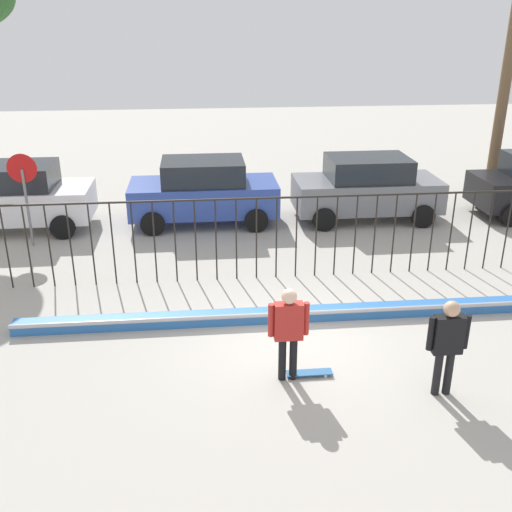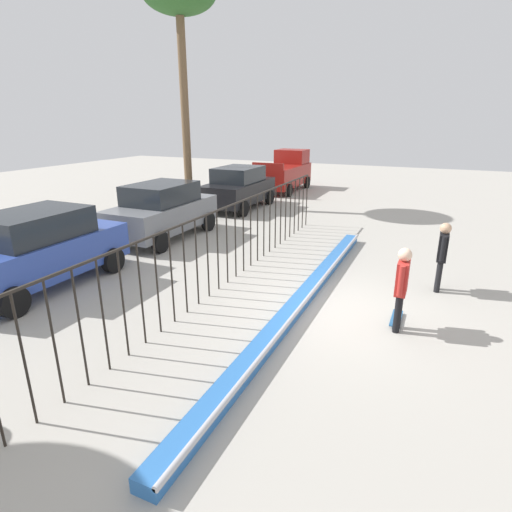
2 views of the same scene
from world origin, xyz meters
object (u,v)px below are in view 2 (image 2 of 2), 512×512
object	(u,v)px
parked_car_blue	(37,249)
palm_tree_tall	(179,0)
camera_operator	(442,251)
skateboard	(396,318)
pickup_truck	(284,172)
skateboarder	(402,282)
parked_car_black	(239,187)
parked_car_gray	(162,210)

from	to	relation	value
parked_car_blue	palm_tree_tall	world-z (taller)	palm_tree_tall
camera_operator	palm_tree_tall	world-z (taller)	palm_tree_tall
skateboard	pickup_truck	bearing A→B (deg)	15.14
skateboarder	pickup_truck	xyz separation A→B (m)	(14.81, 7.92, 0.02)
pickup_truck	parked_car_black	bearing A→B (deg)	176.17
parked_car_gray	palm_tree_tall	distance (m)	9.38
pickup_truck	palm_tree_tall	distance (m)	10.11
parked_car_blue	parked_car_gray	bearing A→B (deg)	-5.05
parked_car_blue	palm_tree_tall	distance (m)	12.65
skateboard	palm_tree_tall	distance (m)	15.75
skateboarder	palm_tree_tall	xyz separation A→B (m)	(8.60, 10.41, 7.60)
parked_car_gray	parked_car_black	world-z (taller)	same
skateboarder	pickup_truck	world-z (taller)	pickup_truck
camera_operator	palm_tree_tall	distance (m)	14.78
pickup_truck	skateboard	bearing A→B (deg)	-153.77
skateboard	parked_car_black	bearing A→B (deg)	28.96
skateboard	pickup_truck	distance (m)	16.46
parked_car_gray	palm_tree_tall	size ratio (longest dim) A/B	0.44
skateboard	parked_car_gray	distance (m)	8.85
camera_operator	pickup_truck	xyz separation A→B (m)	(12.36, 8.59, 0.02)
parked_car_black	pickup_truck	world-z (taller)	pickup_truck
parked_car_gray	parked_car_black	size ratio (longest dim) A/B	1.00
skateboard	parked_car_gray	bearing A→B (deg)	55.07
skateboarder	parked_car_black	size ratio (longest dim) A/B	0.40
parked_car_gray	pickup_truck	size ratio (longest dim) A/B	0.91
camera_operator	parked_car_gray	bearing A→B (deg)	-77.79
skateboard	parked_car_blue	xyz separation A→B (m)	(-1.65, 8.30, 0.91)
parked_car_blue	parked_car_gray	world-z (taller)	same
camera_operator	palm_tree_tall	size ratio (longest dim) A/B	0.17
parked_car_gray	camera_operator	bearing A→B (deg)	-99.54
palm_tree_tall	skateboard	bearing A→B (deg)	-128.38
camera_operator	parked_car_blue	bearing A→B (deg)	-48.02
skateboarder	parked_car_black	xyz separation A→B (m)	(9.15, 8.06, -0.05)
skateboarder	parked_car_blue	bearing A→B (deg)	72.48
camera_operator	palm_tree_tall	xyz separation A→B (m)	(6.14, 11.08, 7.60)
skateboard	pickup_truck	size ratio (longest dim) A/B	0.17
parked_car_blue	pickup_truck	xyz separation A→B (m)	(16.07, -0.43, 0.06)
parked_car_black	palm_tree_tall	distance (m)	8.02
skateboarder	skateboard	size ratio (longest dim) A/B	2.13
skateboard	parked_car_gray	size ratio (longest dim) A/B	0.19
skateboarder	pickup_truck	size ratio (longest dim) A/B	0.36
skateboarder	parked_car_blue	world-z (taller)	parked_car_blue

